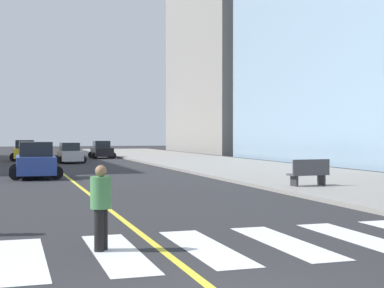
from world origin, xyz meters
TOP-DOWN VIEW (x-y plane):
  - sidewalk_kerb_east at (12.20, 20.00)m, footprint 10.00×120.00m
  - crosswalk_paint at (0.00, 4.00)m, footprint 13.50×4.00m
  - lane_divider_paint at (0.00, 40.00)m, footprint 0.16×80.00m
  - parking_garage_concrete at (28.08, 63.52)m, footprint 18.00×24.00m
  - car_black_nearest at (5.48, 48.74)m, footprint 2.39×3.83m
  - car_blue_second at (-1.68, 24.37)m, footprint 2.70×4.32m
  - car_silver_third at (1.61, 40.19)m, footprint 2.41×3.77m
  - car_yellow_fourth at (-1.82, 45.81)m, footprint 2.56×4.09m
  - park_bench at (9.09, 14.41)m, footprint 1.84×0.71m
  - pedestrian_crossing at (-1.16, 4.29)m, footprint 0.42×0.42m

SIDE VIEW (x-z plane):
  - lane_divider_paint at x=0.00m, z-range 0.00..0.01m
  - crosswalk_paint at x=0.00m, z-range 0.00..0.01m
  - sidewalk_kerb_east at x=12.20m, z-range 0.00..0.15m
  - park_bench at x=9.09m, z-range 0.13..1.25m
  - car_silver_third at x=1.61m, z-range -0.05..1.60m
  - car_black_nearest at x=5.48m, z-range -0.06..1.65m
  - car_yellow_fourth at x=-1.82m, z-range -0.06..1.77m
  - car_blue_second at x=-1.68m, z-range -0.06..1.87m
  - pedestrian_crossing at x=-1.16m, z-range 0.09..1.79m
  - parking_garage_concrete at x=28.08m, z-range 0.00..28.06m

